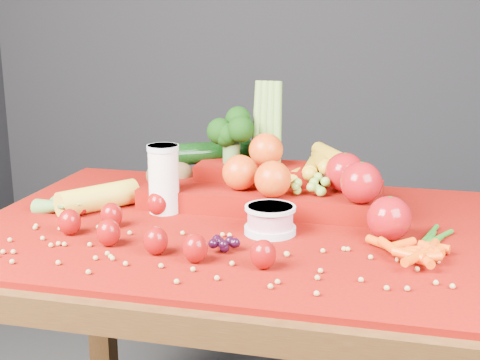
% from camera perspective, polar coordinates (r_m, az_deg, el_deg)
% --- Properties ---
extents(table, '(1.10, 0.80, 0.75)m').
position_cam_1_polar(table, '(1.40, -0.20, -7.95)').
color(table, '#321A0B').
rests_on(table, ground).
extents(red_cloth, '(1.05, 0.75, 0.01)m').
position_cam_1_polar(red_cloth, '(1.36, -0.20, -4.03)').
color(red_cloth, '#780B04').
rests_on(red_cloth, table).
extents(milk_glass, '(0.07, 0.07, 0.15)m').
position_cam_1_polar(milk_glass, '(1.43, -6.53, 0.30)').
color(milk_glass, white).
rests_on(milk_glass, red_cloth).
extents(yogurt_bowl, '(0.10, 0.10, 0.06)m').
position_cam_1_polar(yogurt_bowl, '(1.30, 2.59, -3.32)').
color(yogurt_bowl, silver).
rests_on(yogurt_bowl, red_cloth).
extents(strawberry_scatter, '(0.48, 0.28, 0.06)m').
position_cam_1_polar(strawberry_scatter, '(1.28, -8.60, -3.80)').
color(strawberry_scatter, '#7E0B00').
rests_on(strawberry_scatter, red_cloth).
extents(dark_grape_cluster, '(0.06, 0.05, 0.03)m').
position_cam_1_polar(dark_grape_cluster, '(1.21, -1.62, -5.51)').
color(dark_grape_cluster, black).
rests_on(dark_grape_cluster, red_cloth).
extents(soybean_scatter, '(0.84, 0.24, 0.01)m').
position_cam_1_polar(soybean_scatter, '(1.18, -2.60, -6.56)').
color(soybean_scatter, tan).
rests_on(soybean_scatter, red_cloth).
extents(corn_ear, '(0.26, 0.26, 0.06)m').
position_cam_1_polar(corn_ear, '(1.47, -14.15, -1.95)').
color(corn_ear, yellow).
rests_on(corn_ear, red_cloth).
extents(potato, '(0.12, 0.09, 0.08)m').
position_cam_1_polar(potato, '(1.58, -5.94, 0.33)').
color(potato, brown).
rests_on(potato, red_cloth).
extents(baby_carrot_pile, '(0.18, 0.17, 0.03)m').
position_cam_1_polar(baby_carrot_pile, '(1.20, 13.93, -5.94)').
color(baby_carrot_pile, '#E64808').
rests_on(baby_carrot_pile, red_cloth).
extents(green_bean_pile, '(0.14, 0.12, 0.01)m').
position_cam_1_polar(green_bean_pile, '(1.31, 15.95, -4.83)').
color(green_bean_pile, '#216216').
rests_on(green_bean_pile, red_cloth).
extents(produce_mound, '(0.59, 0.38, 0.27)m').
position_cam_1_polar(produce_mound, '(1.47, 3.04, 0.09)').
color(produce_mound, '#780B04').
rests_on(produce_mound, red_cloth).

